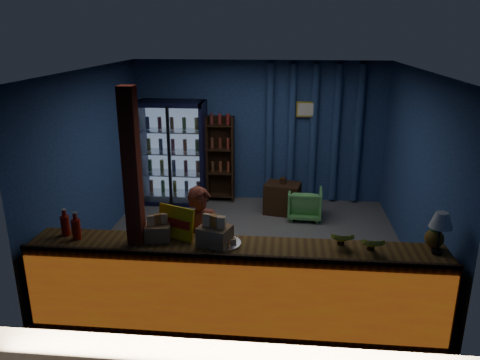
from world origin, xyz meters
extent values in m
plane|color=#515154|center=(0.00, 0.00, 0.00)|extent=(4.60, 4.60, 0.00)
plane|color=navy|center=(0.00, 2.20, 1.30)|extent=(4.60, 0.00, 4.60)
plane|color=navy|center=(0.00, -2.20, 1.30)|extent=(4.60, 0.00, 4.60)
plane|color=navy|center=(-2.30, 0.00, 1.30)|extent=(0.00, 4.40, 4.40)
plane|color=navy|center=(2.30, 0.00, 1.30)|extent=(0.00, 4.40, 4.40)
plane|color=#472D19|center=(0.00, 0.00, 2.60)|extent=(4.60, 4.60, 0.00)
cube|color=brown|center=(0.00, -1.90, 0.47)|extent=(4.40, 0.55, 0.95)
cube|color=red|center=(0.00, -2.19, 0.47)|extent=(4.35, 0.02, 0.81)
cube|color=#311C0F|center=(0.00, -2.17, 0.97)|extent=(4.40, 0.04, 0.04)
cube|color=maroon|center=(-1.05, -1.90, 1.30)|extent=(0.16, 0.16, 2.60)
cube|color=black|center=(-1.55, 2.12, 0.95)|extent=(1.20, 0.06, 1.90)
cube|color=black|center=(-2.12, 1.85, 0.95)|extent=(0.06, 0.60, 1.90)
cube|color=black|center=(-0.98, 1.85, 0.95)|extent=(0.06, 0.60, 1.90)
cube|color=black|center=(-1.55, 1.85, 1.86)|extent=(1.20, 0.60, 0.08)
cube|color=black|center=(-1.55, 1.85, 0.04)|extent=(1.20, 0.60, 0.08)
cube|color=#99B2D8|center=(-1.55, 2.07, 0.95)|extent=(1.08, 0.02, 1.74)
cube|color=white|center=(-1.55, 1.57, 0.95)|extent=(1.12, 0.02, 1.78)
cube|color=black|center=(-1.55, 1.55, 0.95)|extent=(0.05, 0.05, 1.80)
cube|color=silver|center=(-1.55, 1.85, 0.17)|extent=(1.08, 0.48, 0.02)
cylinder|color=#A73C17|center=(-2.00, 1.85, 0.30)|extent=(0.07, 0.07, 0.22)
cylinder|color=#1F6F1B|center=(-1.77, 1.85, 0.30)|extent=(0.07, 0.07, 0.22)
cylinder|color=#9C9E18|center=(-1.55, 1.85, 0.30)|extent=(0.07, 0.07, 0.22)
cylinder|color=navy|center=(-1.32, 1.85, 0.30)|extent=(0.07, 0.07, 0.22)
cylinder|color=maroon|center=(-1.10, 1.85, 0.30)|extent=(0.07, 0.07, 0.22)
cube|color=silver|center=(-1.55, 1.85, 0.57)|extent=(1.08, 0.48, 0.02)
cylinder|color=#1F6F1B|center=(-2.00, 1.85, 0.70)|extent=(0.07, 0.07, 0.22)
cylinder|color=#9C9E18|center=(-1.77, 1.85, 0.70)|extent=(0.07, 0.07, 0.22)
cylinder|color=navy|center=(-1.55, 1.85, 0.70)|extent=(0.07, 0.07, 0.22)
cylinder|color=maroon|center=(-1.32, 1.85, 0.70)|extent=(0.07, 0.07, 0.22)
cylinder|color=#A73C17|center=(-1.10, 1.85, 0.70)|extent=(0.07, 0.07, 0.22)
cube|color=silver|center=(-1.55, 1.85, 0.97)|extent=(1.08, 0.48, 0.02)
cylinder|color=#9C9E18|center=(-2.00, 1.85, 1.10)|extent=(0.07, 0.07, 0.22)
cylinder|color=navy|center=(-1.77, 1.85, 1.10)|extent=(0.07, 0.07, 0.22)
cylinder|color=maroon|center=(-1.55, 1.85, 1.10)|extent=(0.07, 0.07, 0.22)
cylinder|color=#A73C17|center=(-1.32, 1.85, 1.10)|extent=(0.07, 0.07, 0.22)
cylinder|color=#1F6F1B|center=(-1.10, 1.85, 1.10)|extent=(0.07, 0.07, 0.22)
cube|color=silver|center=(-1.55, 1.85, 1.37)|extent=(1.08, 0.48, 0.02)
cylinder|color=navy|center=(-2.00, 1.85, 1.50)|extent=(0.07, 0.07, 0.22)
cylinder|color=maroon|center=(-1.77, 1.85, 1.50)|extent=(0.07, 0.07, 0.22)
cylinder|color=#A73C17|center=(-1.55, 1.85, 1.50)|extent=(0.07, 0.07, 0.22)
cylinder|color=#1F6F1B|center=(-1.32, 1.85, 1.50)|extent=(0.07, 0.07, 0.22)
cylinder|color=#9C9E18|center=(-1.10, 1.85, 1.50)|extent=(0.07, 0.07, 0.22)
cube|color=#311C0F|center=(-0.70, 2.15, 0.80)|extent=(0.50, 0.02, 1.60)
cube|color=#311C0F|center=(-0.93, 2.02, 0.80)|extent=(0.03, 0.28, 1.60)
cube|color=#311C0F|center=(-0.46, 2.02, 0.80)|extent=(0.03, 0.28, 1.60)
cube|color=#311C0F|center=(-0.70, 2.02, 0.10)|extent=(0.46, 0.26, 0.02)
cube|color=#311C0F|center=(-0.70, 2.02, 0.55)|extent=(0.46, 0.26, 0.02)
cube|color=#311C0F|center=(-0.70, 2.02, 1.00)|extent=(0.46, 0.26, 0.02)
cube|color=#311C0F|center=(-0.70, 2.02, 1.45)|extent=(0.46, 0.26, 0.02)
cylinder|color=navy|center=(0.20, 2.14, 1.30)|extent=(0.14, 0.14, 2.50)
cylinder|color=navy|center=(0.60, 2.14, 1.30)|extent=(0.14, 0.14, 2.50)
cylinder|color=navy|center=(1.00, 2.14, 1.30)|extent=(0.14, 0.14, 2.50)
cylinder|color=navy|center=(1.40, 2.14, 1.30)|extent=(0.14, 0.14, 2.50)
cylinder|color=navy|center=(1.80, 2.14, 1.30)|extent=(0.14, 0.14, 2.50)
cube|color=yellow|center=(0.85, 2.10, 1.75)|extent=(0.36, 0.03, 0.28)
cube|color=silver|center=(0.85, 2.08, 1.75)|extent=(0.30, 0.01, 0.22)
imported|color=maroon|center=(-0.45, -1.43, 0.71)|extent=(0.61, 0.51, 1.42)
imported|color=#57AA55|center=(0.86, 1.27, 0.26)|extent=(0.59, 0.61, 0.53)
cube|color=#311C0F|center=(0.47, 1.47, 0.27)|extent=(0.68, 0.55, 0.54)
cylinder|color=#311C0F|center=(0.47, 1.47, 0.60)|extent=(0.11, 0.11, 0.11)
cube|color=yellow|center=(-0.66, -1.75, 1.13)|extent=(0.44, 0.26, 0.36)
cube|color=#B1190B|center=(-0.66, -1.77, 1.13)|extent=(0.35, 0.17, 0.09)
cylinder|color=#B1190B|center=(-1.88, -1.80, 1.06)|extent=(0.10, 0.10, 0.22)
cylinder|color=#B1190B|center=(-1.88, -1.80, 1.22)|extent=(0.04, 0.04, 0.09)
cylinder|color=white|center=(-1.88, -1.80, 1.25)|extent=(0.05, 0.05, 0.02)
cylinder|color=#B1190B|center=(-1.72, -1.88, 1.06)|extent=(0.10, 0.10, 0.22)
cylinder|color=#B1190B|center=(-1.72, -1.88, 1.22)|extent=(0.04, 0.04, 0.09)
cylinder|color=white|center=(-1.72, -1.88, 1.25)|extent=(0.05, 0.05, 0.02)
cube|color=#9F6F4D|center=(-0.21, -1.89, 1.05)|extent=(0.39, 0.35, 0.21)
cube|color=orange|center=(-0.29, -1.86, 1.22)|extent=(0.10, 0.08, 0.13)
cube|color=orange|center=(-0.21, -1.89, 1.22)|extent=(0.10, 0.08, 0.13)
cube|color=orange|center=(-0.14, -1.91, 1.22)|extent=(0.10, 0.08, 0.13)
cube|color=#9F6F4D|center=(-0.84, -1.81, 1.04)|extent=(0.30, 0.26, 0.17)
cube|color=orange|center=(-0.91, -1.83, 1.18)|extent=(0.08, 0.06, 0.11)
cube|color=orange|center=(-0.84, -1.81, 1.18)|extent=(0.08, 0.06, 0.11)
cube|color=orange|center=(-0.78, -1.80, 1.18)|extent=(0.08, 0.06, 0.11)
cylinder|color=silver|center=(-0.14, -1.86, 0.96)|extent=(0.41, 0.41, 0.02)
cube|color=orange|center=(-0.06, -1.86, 0.99)|extent=(0.09, 0.06, 0.04)
cube|color=orange|center=(-0.08, -1.81, 0.99)|extent=(0.11, 0.11, 0.04)
cube|color=orange|center=(-0.14, -1.78, 0.99)|extent=(0.06, 0.09, 0.04)
cube|color=orange|center=(-0.20, -1.81, 0.99)|extent=(0.11, 0.11, 0.04)
cube|color=orange|center=(-0.22, -1.86, 0.99)|extent=(0.09, 0.06, 0.04)
cube|color=orange|center=(-0.20, -1.92, 0.99)|extent=(0.11, 0.11, 0.04)
cube|color=orange|center=(-0.14, -1.94, 0.99)|extent=(0.06, 0.09, 0.04)
cube|color=orange|center=(-0.08, -1.92, 0.99)|extent=(0.11, 0.11, 0.04)
cylinder|color=black|center=(2.05, -1.87, 0.97)|extent=(0.10, 0.10, 0.03)
cylinder|color=black|center=(2.05, -1.87, 1.12)|extent=(0.02, 0.02, 0.31)
cone|color=white|center=(2.05, -1.87, 1.32)|extent=(0.23, 0.23, 0.16)
sphere|color=#9C681C|center=(2.05, -1.74, 1.06)|extent=(0.19, 0.19, 0.19)
cone|color=#235C1F|center=(2.05, -1.74, 1.22)|extent=(0.11, 0.11, 0.15)
camera|label=1|loc=(0.49, -6.31, 3.11)|focal=35.00mm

